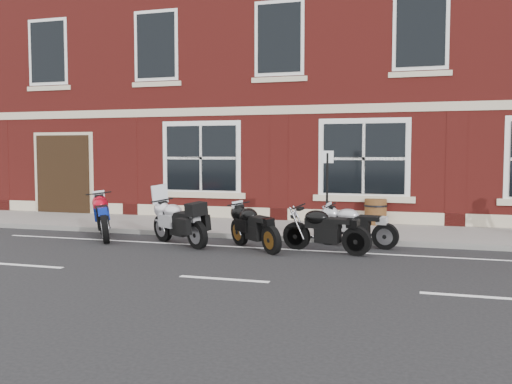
{
  "coord_description": "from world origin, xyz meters",
  "views": [
    {
      "loc": [
        3.31,
        -11.97,
        2.15
      ],
      "look_at": [
        -0.83,
        1.6,
        1.16
      ],
      "focal_mm": 40.0,
      "sensor_mm": 36.0,
      "label": 1
    }
  ],
  "objects_px": {
    "moto_touring_silver": "(179,221)",
    "moto_sport_black": "(255,226)",
    "barrel_planter": "(376,212)",
    "moto_naked_black": "(325,228)",
    "moto_sport_red": "(105,215)",
    "moto_sport_silver": "(355,225)",
    "parking_sign": "(327,187)"
  },
  "relations": [
    {
      "from": "moto_naked_black",
      "to": "moto_sport_red",
      "type": "bearing_deg",
      "value": 101.18
    },
    {
      "from": "moto_sport_black",
      "to": "barrel_planter",
      "type": "distance_m",
      "value": 4.83
    },
    {
      "from": "moto_sport_red",
      "to": "moto_sport_silver",
      "type": "height_order",
      "value": "moto_sport_red"
    },
    {
      "from": "moto_sport_black",
      "to": "barrel_planter",
      "type": "height_order",
      "value": "moto_sport_black"
    },
    {
      "from": "moto_touring_silver",
      "to": "moto_sport_red",
      "type": "relative_size",
      "value": 0.94
    },
    {
      "from": "moto_touring_silver",
      "to": "barrel_planter",
      "type": "height_order",
      "value": "moto_touring_silver"
    },
    {
      "from": "parking_sign",
      "to": "barrel_planter",
      "type": "bearing_deg",
      "value": 54.21
    },
    {
      "from": "moto_touring_silver",
      "to": "parking_sign",
      "type": "relative_size",
      "value": 0.89
    },
    {
      "from": "moto_sport_black",
      "to": "parking_sign",
      "type": "relative_size",
      "value": 0.76
    },
    {
      "from": "moto_sport_red",
      "to": "moto_sport_silver",
      "type": "relative_size",
      "value": 1.01
    },
    {
      "from": "moto_touring_silver",
      "to": "moto_sport_black",
      "type": "bearing_deg",
      "value": -59.82
    },
    {
      "from": "moto_sport_black",
      "to": "barrel_planter",
      "type": "bearing_deg",
      "value": 15.19
    },
    {
      "from": "moto_touring_silver",
      "to": "moto_sport_red",
      "type": "bearing_deg",
      "value": 113.54
    },
    {
      "from": "parking_sign",
      "to": "moto_sport_red",
      "type": "bearing_deg",
      "value": 173.71
    },
    {
      "from": "moto_sport_red",
      "to": "moto_naked_black",
      "type": "bearing_deg",
      "value": -38.48
    },
    {
      "from": "moto_sport_black",
      "to": "moto_naked_black",
      "type": "relative_size",
      "value": 0.79
    },
    {
      "from": "moto_sport_silver",
      "to": "moto_touring_silver",
      "type": "bearing_deg",
      "value": 115.09
    },
    {
      "from": "moto_sport_silver",
      "to": "parking_sign",
      "type": "xyz_separation_m",
      "value": [
        -0.74,
        0.54,
        0.81
      ]
    },
    {
      "from": "moto_naked_black",
      "to": "moto_touring_silver",
      "type": "bearing_deg",
      "value": 104.54
    },
    {
      "from": "moto_sport_black",
      "to": "moto_naked_black",
      "type": "xyz_separation_m",
      "value": [
        1.55,
        0.04,
        0.0
      ]
    },
    {
      "from": "moto_touring_silver",
      "to": "moto_sport_silver",
      "type": "relative_size",
      "value": 0.96
    },
    {
      "from": "moto_sport_red",
      "to": "moto_sport_silver",
      "type": "distance_m",
      "value": 6.18
    },
    {
      "from": "moto_naked_black",
      "to": "barrel_planter",
      "type": "relative_size",
      "value": 2.78
    },
    {
      "from": "moto_touring_silver",
      "to": "moto_sport_red",
      "type": "xyz_separation_m",
      "value": [
        -2.19,
        0.36,
        0.02
      ]
    },
    {
      "from": "moto_touring_silver",
      "to": "barrel_planter",
      "type": "relative_size",
      "value": 2.56
    },
    {
      "from": "barrel_planter",
      "to": "parking_sign",
      "type": "xyz_separation_m",
      "value": [
        -0.91,
        -2.75,
        0.83
      ]
    },
    {
      "from": "moto_touring_silver",
      "to": "moto_sport_silver",
      "type": "distance_m",
      "value": 4.06
    },
    {
      "from": "moto_sport_red",
      "to": "parking_sign",
      "type": "distance_m",
      "value": 5.57
    },
    {
      "from": "moto_touring_silver",
      "to": "moto_sport_silver",
      "type": "xyz_separation_m",
      "value": [
        3.96,
        0.89,
        -0.06
      ]
    },
    {
      "from": "moto_naked_black",
      "to": "barrel_planter",
      "type": "xyz_separation_m",
      "value": [
        0.7,
        4.23,
        -0.05
      ]
    },
    {
      "from": "moto_sport_black",
      "to": "parking_sign",
      "type": "distance_m",
      "value": 2.18
    },
    {
      "from": "moto_sport_red",
      "to": "parking_sign",
      "type": "bearing_deg",
      "value": -23.18
    }
  ]
}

